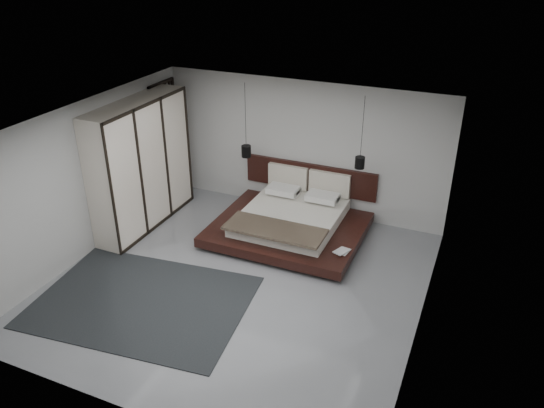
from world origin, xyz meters
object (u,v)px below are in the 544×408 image
at_px(bed, 291,220).
at_px(pendant_right, 360,162).
at_px(pendant_left, 246,151).
at_px(rug, 143,301).
at_px(lattice_screen, 166,141).
at_px(wardrobe, 141,165).

bearing_deg(bed, pendant_right, 21.29).
height_order(pendant_left, rug, pendant_left).
distance_m(pendant_right, rug, 4.58).
bearing_deg(bed, lattice_screen, 170.18).
height_order(bed, wardrobe, wardrobe).
xyz_separation_m(bed, rug, (-1.40, -3.01, -0.29)).
xyz_separation_m(wardrobe, rug, (1.50, -2.28, -1.27)).
bearing_deg(pendant_left, lattice_screen, 177.42).
relative_size(wardrobe, rug, 0.77).
xyz_separation_m(pendant_right, rug, (-2.57, -3.46, -1.54)).
bearing_deg(pendant_right, rug, -126.58).
bearing_deg(pendant_right, pendant_left, 180.00).
height_order(bed, rug, bed).
distance_m(pendant_left, wardrobe, 2.10).
height_order(pendant_right, rug, pendant_right).
xyz_separation_m(pendant_right, wardrobe, (-4.07, -1.18, -0.26)).
height_order(bed, pendant_right, pendant_right).
bearing_deg(bed, wardrobe, -165.97).
bearing_deg(bed, rug, -114.96).
relative_size(lattice_screen, wardrobe, 1.00).
bearing_deg(wardrobe, rug, -56.74).
bearing_deg(wardrobe, pendant_right, 16.18).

